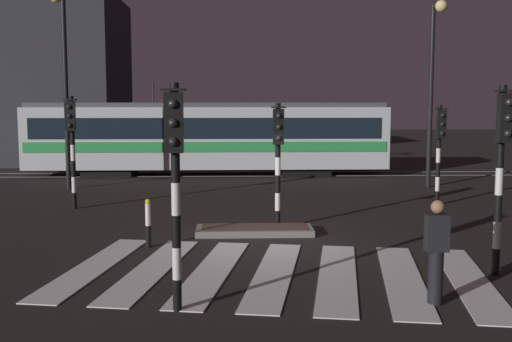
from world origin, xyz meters
TOP-DOWN VIEW (x-y plane):
  - ground_plane at (0.00, 0.00)m, footprint 120.00×120.00m
  - rail_near at (0.00, 13.05)m, footprint 80.00×0.12m
  - rail_far at (0.00, 14.48)m, footprint 80.00×0.12m
  - crosswalk_zebra at (-0.00, -2.70)m, footprint 8.63×6.09m
  - traffic_island at (-0.25, 0.95)m, footprint 2.90×1.06m
  - traffic_light_corner_far_right at (5.71, 4.99)m, footprint 0.36×0.42m
  - traffic_light_corner_far_left at (-5.68, 4.78)m, footprint 0.36×0.42m
  - traffic_light_kerb_mid_left at (-1.66, -4.87)m, footprint 0.36×0.42m
  - traffic_light_median_centre at (0.37, 1.54)m, footprint 0.36×0.42m
  - traffic_light_corner_near_right at (4.20, -3.03)m, footprint 0.36×0.42m
  - street_lamp_trackside_left at (-7.01, 9.11)m, footprint 0.44×1.21m
  - street_lamp_trackside_right at (6.75, 9.07)m, footprint 0.44×1.21m
  - tram at (-1.93, 13.76)m, footprint 16.13×2.58m
  - pedestrian_waiting_at_kerb at (2.49, -4.61)m, footprint 0.36×0.24m
  - bollard_island_edge at (-2.70, -0.42)m, footprint 0.12×0.12m

SIDE VIEW (x-z plane):
  - ground_plane at x=0.00m, z-range 0.00..0.00m
  - crosswalk_zebra at x=0.00m, z-range 0.00..0.02m
  - rail_near at x=0.00m, z-range 0.00..0.03m
  - rail_far at x=0.00m, z-range 0.00..0.03m
  - traffic_island at x=-0.25m, z-range 0.00..0.18m
  - bollard_island_edge at x=-2.70m, z-range 0.00..1.11m
  - pedestrian_waiting_at_kerb at x=2.49m, z-range 0.02..1.73m
  - tram at x=-1.93m, z-range -0.33..3.82m
  - traffic_light_corner_far_right at x=5.71m, z-range 0.51..3.69m
  - traffic_light_median_centre at x=0.37m, z-range 0.52..3.77m
  - traffic_light_corner_far_left at x=-5.68m, z-range 0.55..4.01m
  - traffic_light_kerb_mid_left at x=-1.66m, z-range 0.57..4.13m
  - traffic_light_corner_near_right at x=4.20m, z-range 0.57..4.16m
  - street_lamp_trackside_right at x=6.75m, z-range 0.95..7.88m
  - street_lamp_trackside_left at x=-7.01m, z-range 0.96..8.15m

